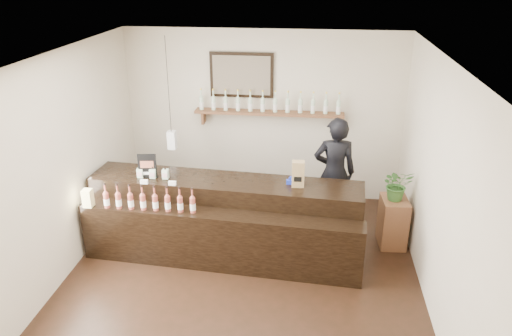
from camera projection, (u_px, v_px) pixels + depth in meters
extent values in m
plane|color=black|center=(242.00, 277.00, 6.43)|extent=(5.00, 5.00, 0.00)
plane|color=beige|center=(263.00, 116.00, 8.17)|extent=(4.50, 0.00, 4.50)
plane|color=beige|center=(190.00, 317.00, 3.60)|extent=(4.50, 0.00, 4.50)
plane|color=beige|center=(60.00, 169.00, 6.13)|extent=(0.00, 5.00, 5.00)
plane|color=beige|center=(438.00, 187.00, 5.64)|extent=(0.00, 5.00, 5.00)
plane|color=white|center=(239.00, 58.00, 5.34)|extent=(5.00, 5.00, 0.00)
cube|color=brown|center=(269.00, 113.00, 8.00)|extent=(2.40, 0.25, 0.04)
cube|color=brown|center=(204.00, 117.00, 8.20)|extent=(0.04, 0.20, 0.20)
cube|color=brown|center=(336.00, 122.00, 7.96)|extent=(0.04, 0.20, 0.20)
cube|color=black|center=(242.00, 75.00, 7.92)|extent=(1.02, 0.04, 0.72)
cube|color=#3F3528|center=(241.00, 75.00, 7.90)|extent=(0.92, 0.01, 0.62)
cube|color=white|center=(172.00, 140.00, 7.55)|extent=(0.12, 0.12, 0.28)
cylinder|color=black|center=(168.00, 85.00, 7.22)|extent=(0.01, 0.01, 1.41)
cylinder|color=silver|center=(201.00, 103.00, 8.08)|extent=(0.07, 0.07, 0.20)
cone|color=silver|center=(201.00, 96.00, 8.03)|extent=(0.07, 0.07, 0.05)
cylinder|color=silver|center=(201.00, 92.00, 8.01)|extent=(0.02, 0.02, 0.07)
cylinder|color=yellow|center=(201.00, 89.00, 7.99)|extent=(0.03, 0.03, 0.02)
cylinder|color=white|center=(201.00, 104.00, 8.09)|extent=(0.07, 0.07, 0.09)
cylinder|color=silver|center=(214.00, 104.00, 8.06)|extent=(0.07, 0.07, 0.20)
cone|color=silver|center=(213.00, 96.00, 8.01)|extent=(0.07, 0.07, 0.05)
cylinder|color=silver|center=(213.00, 92.00, 7.98)|extent=(0.02, 0.02, 0.07)
cylinder|color=yellow|center=(213.00, 89.00, 7.97)|extent=(0.03, 0.03, 0.02)
cylinder|color=white|center=(214.00, 105.00, 8.06)|extent=(0.07, 0.07, 0.09)
cylinder|color=silver|center=(226.00, 104.00, 8.03)|extent=(0.07, 0.07, 0.20)
cone|color=silver|center=(226.00, 96.00, 7.99)|extent=(0.07, 0.07, 0.05)
cylinder|color=silver|center=(225.00, 93.00, 7.96)|extent=(0.02, 0.02, 0.07)
cylinder|color=yellow|center=(225.00, 90.00, 7.94)|extent=(0.03, 0.03, 0.02)
cylinder|color=white|center=(226.00, 105.00, 8.04)|extent=(0.07, 0.07, 0.09)
cylinder|color=silver|center=(238.00, 104.00, 8.01)|extent=(0.07, 0.07, 0.20)
cone|color=silver|center=(238.00, 97.00, 7.96)|extent=(0.07, 0.07, 0.05)
cylinder|color=silver|center=(238.00, 93.00, 7.94)|extent=(0.02, 0.02, 0.07)
cylinder|color=yellow|center=(238.00, 90.00, 7.92)|extent=(0.03, 0.03, 0.02)
cylinder|color=white|center=(238.00, 106.00, 8.02)|extent=(0.07, 0.07, 0.09)
cylinder|color=silver|center=(250.00, 105.00, 7.99)|extent=(0.07, 0.07, 0.20)
cone|color=silver|center=(250.00, 97.00, 7.94)|extent=(0.07, 0.07, 0.05)
cylinder|color=silver|center=(250.00, 93.00, 7.92)|extent=(0.02, 0.02, 0.07)
cylinder|color=yellow|center=(250.00, 91.00, 7.90)|extent=(0.03, 0.03, 0.02)
cylinder|color=white|center=(250.00, 106.00, 8.00)|extent=(0.07, 0.07, 0.09)
cylinder|color=silver|center=(263.00, 105.00, 7.97)|extent=(0.07, 0.07, 0.20)
cone|color=silver|center=(263.00, 98.00, 7.92)|extent=(0.07, 0.07, 0.05)
cylinder|color=silver|center=(263.00, 94.00, 7.90)|extent=(0.02, 0.02, 0.07)
cylinder|color=yellow|center=(263.00, 91.00, 7.88)|extent=(0.03, 0.03, 0.02)
cylinder|color=white|center=(263.00, 107.00, 7.98)|extent=(0.07, 0.07, 0.09)
cylinder|color=silver|center=(275.00, 106.00, 7.95)|extent=(0.07, 0.07, 0.20)
cone|color=silver|center=(275.00, 98.00, 7.90)|extent=(0.07, 0.07, 0.05)
cylinder|color=silver|center=(275.00, 94.00, 7.87)|extent=(0.02, 0.02, 0.07)
cylinder|color=yellow|center=(275.00, 91.00, 7.86)|extent=(0.03, 0.03, 0.02)
cylinder|color=white|center=(275.00, 107.00, 7.95)|extent=(0.07, 0.07, 0.09)
cylinder|color=silver|center=(288.00, 106.00, 7.92)|extent=(0.07, 0.07, 0.20)
cone|color=silver|center=(288.00, 98.00, 7.87)|extent=(0.07, 0.07, 0.05)
cylinder|color=silver|center=(288.00, 95.00, 7.85)|extent=(0.02, 0.02, 0.07)
cylinder|color=yellow|center=(288.00, 92.00, 7.83)|extent=(0.03, 0.03, 0.02)
cylinder|color=white|center=(288.00, 107.00, 7.93)|extent=(0.07, 0.07, 0.09)
cylinder|color=silver|center=(300.00, 107.00, 7.90)|extent=(0.07, 0.07, 0.20)
cone|color=silver|center=(301.00, 99.00, 7.85)|extent=(0.07, 0.07, 0.05)
cylinder|color=silver|center=(301.00, 95.00, 7.83)|extent=(0.02, 0.02, 0.07)
cylinder|color=yellow|center=(301.00, 92.00, 7.81)|extent=(0.03, 0.03, 0.02)
cylinder|color=white|center=(300.00, 108.00, 7.91)|extent=(0.07, 0.07, 0.09)
cylinder|color=silver|center=(313.00, 107.00, 7.88)|extent=(0.07, 0.07, 0.20)
cone|color=silver|center=(313.00, 99.00, 7.83)|extent=(0.07, 0.07, 0.05)
cylinder|color=silver|center=(313.00, 95.00, 7.81)|extent=(0.02, 0.02, 0.07)
cylinder|color=yellow|center=(314.00, 92.00, 7.79)|extent=(0.03, 0.03, 0.02)
cylinder|color=white|center=(313.00, 108.00, 7.89)|extent=(0.07, 0.07, 0.09)
cylinder|color=silver|center=(326.00, 107.00, 7.86)|extent=(0.07, 0.07, 0.20)
cone|color=silver|center=(326.00, 100.00, 7.81)|extent=(0.07, 0.07, 0.05)
cylinder|color=silver|center=(326.00, 96.00, 7.79)|extent=(0.02, 0.02, 0.07)
cylinder|color=yellow|center=(326.00, 93.00, 7.77)|extent=(0.03, 0.03, 0.02)
cylinder|color=white|center=(326.00, 109.00, 7.87)|extent=(0.07, 0.07, 0.09)
cylinder|color=silver|center=(338.00, 108.00, 7.84)|extent=(0.07, 0.07, 0.20)
cone|color=silver|center=(339.00, 100.00, 7.79)|extent=(0.07, 0.07, 0.05)
cylinder|color=silver|center=(339.00, 96.00, 7.76)|extent=(0.02, 0.02, 0.07)
cylinder|color=yellow|center=(339.00, 93.00, 7.74)|extent=(0.03, 0.03, 0.02)
cylinder|color=white|center=(338.00, 109.00, 7.84)|extent=(0.07, 0.07, 0.09)
cube|color=black|center=(226.00, 214.00, 6.90)|extent=(3.75, 0.92, 1.04)
cube|color=black|center=(219.00, 240.00, 6.50)|extent=(3.73, 0.59, 0.79)
cube|color=white|center=(144.00, 182.00, 6.59)|extent=(0.10, 0.04, 0.05)
cube|color=white|center=(172.00, 183.00, 6.55)|extent=(0.10, 0.04, 0.05)
cube|color=#E1D689|center=(88.00, 202.00, 6.52)|extent=(0.12, 0.12, 0.12)
cube|color=#E1D689|center=(87.00, 194.00, 6.47)|extent=(0.12, 0.12, 0.12)
cube|color=silver|center=(140.00, 173.00, 6.75)|extent=(0.08, 0.08, 0.13)
cube|color=beige|center=(139.00, 174.00, 6.71)|extent=(0.07, 0.00, 0.06)
cylinder|color=black|center=(140.00, 167.00, 6.72)|extent=(0.02, 0.02, 0.03)
cube|color=silver|center=(153.00, 173.00, 6.73)|extent=(0.08, 0.08, 0.13)
cube|color=beige|center=(152.00, 175.00, 6.69)|extent=(0.07, 0.00, 0.06)
cylinder|color=black|center=(152.00, 168.00, 6.70)|extent=(0.02, 0.02, 0.03)
cube|color=silver|center=(166.00, 174.00, 6.71)|extent=(0.08, 0.08, 0.13)
cube|color=beige|center=(164.00, 175.00, 6.67)|extent=(0.07, 0.00, 0.06)
cylinder|color=black|center=(165.00, 168.00, 6.68)|extent=(0.02, 0.02, 0.03)
cylinder|color=#994134|center=(106.00, 200.00, 6.47)|extent=(0.07, 0.07, 0.20)
cone|color=#994134|center=(105.00, 192.00, 6.43)|extent=(0.07, 0.07, 0.05)
cylinder|color=#994134|center=(105.00, 187.00, 6.40)|extent=(0.02, 0.02, 0.07)
cylinder|color=black|center=(104.00, 184.00, 6.38)|extent=(0.03, 0.03, 0.02)
cylinder|color=white|center=(107.00, 202.00, 6.48)|extent=(0.07, 0.07, 0.09)
cylinder|color=#994134|center=(119.00, 201.00, 6.46)|extent=(0.07, 0.07, 0.20)
cone|color=#994134|center=(118.00, 192.00, 6.41)|extent=(0.07, 0.07, 0.05)
cylinder|color=#994134|center=(117.00, 188.00, 6.38)|extent=(0.02, 0.02, 0.07)
cylinder|color=black|center=(117.00, 185.00, 6.37)|extent=(0.03, 0.03, 0.02)
cylinder|color=white|center=(119.00, 202.00, 6.46)|extent=(0.07, 0.07, 0.09)
cylinder|color=#994134|center=(131.00, 202.00, 6.44)|extent=(0.07, 0.07, 0.20)
cone|color=#994134|center=(130.00, 193.00, 6.39)|extent=(0.07, 0.07, 0.05)
cylinder|color=#994134|center=(129.00, 189.00, 6.37)|extent=(0.02, 0.02, 0.07)
cylinder|color=black|center=(129.00, 185.00, 6.35)|extent=(0.03, 0.03, 0.02)
cylinder|color=white|center=(131.00, 203.00, 6.45)|extent=(0.07, 0.07, 0.09)
cylinder|color=#994134|center=(143.00, 202.00, 6.42)|extent=(0.07, 0.07, 0.20)
cone|color=#994134|center=(142.00, 193.00, 6.37)|extent=(0.07, 0.07, 0.05)
cylinder|color=#994134|center=(142.00, 189.00, 6.35)|extent=(0.02, 0.02, 0.07)
cylinder|color=black|center=(141.00, 186.00, 6.33)|extent=(0.03, 0.03, 0.02)
cylinder|color=white|center=(143.00, 204.00, 6.43)|extent=(0.07, 0.07, 0.09)
cylinder|color=#994134|center=(155.00, 203.00, 6.40)|extent=(0.07, 0.07, 0.20)
cone|color=#994134|center=(155.00, 194.00, 6.35)|extent=(0.07, 0.07, 0.05)
cylinder|color=#994134|center=(154.00, 190.00, 6.33)|extent=(0.02, 0.02, 0.07)
cylinder|color=black|center=(154.00, 187.00, 6.31)|extent=(0.03, 0.03, 0.02)
cylinder|color=white|center=(155.00, 204.00, 6.41)|extent=(0.07, 0.07, 0.09)
cylinder|color=#994134|center=(168.00, 204.00, 6.38)|extent=(0.07, 0.07, 0.20)
cone|color=#994134|center=(167.00, 195.00, 6.33)|extent=(0.07, 0.07, 0.05)
cylinder|color=#994134|center=(167.00, 191.00, 6.31)|extent=(0.02, 0.02, 0.07)
cylinder|color=black|center=(166.00, 187.00, 6.29)|extent=(0.03, 0.03, 0.02)
cylinder|color=white|center=(168.00, 205.00, 6.39)|extent=(0.07, 0.07, 0.09)
cylinder|color=#994134|center=(180.00, 204.00, 6.37)|extent=(0.07, 0.07, 0.20)
cone|color=#994134|center=(180.00, 196.00, 6.32)|extent=(0.07, 0.07, 0.05)
cylinder|color=#994134|center=(179.00, 191.00, 6.29)|extent=(0.02, 0.02, 0.07)
cylinder|color=black|center=(179.00, 188.00, 6.28)|extent=(0.03, 0.03, 0.02)
cylinder|color=white|center=(180.00, 206.00, 6.37)|extent=(0.07, 0.07, 0.09)
cylinder|color=#994134|center=(193.00, 205.00, 6.35)|extent=(0.07, 0.07, 0.20)
cone|color=#994134|center=(192.00, 196.00, 6.30)|extent=(0.07, 0.07, 0.05)
cylinder|color=#994134|center=(192.00, 192.00, 6.28)|extent=(0.02, 0.02, 0.07)
cylinder|color=black|center=(192.00, 189.00, 6.26)|extent=(0.03, 0.03, 0.02)
cylinder|color=white|center=(193.00, 207.00, 6.36)|extent=(0.07, 0.07, 0.09)
cube|color=black|center=(147.00, 166.00, 6.70)|extent=(0.25, 0.05, 0.35)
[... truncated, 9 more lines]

